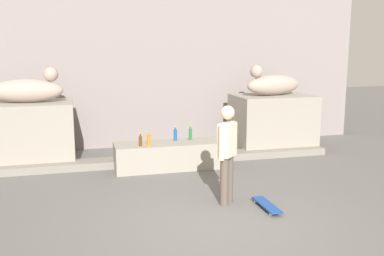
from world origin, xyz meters
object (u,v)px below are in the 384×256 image
object	(u,v)px
skater	(227,150)
bottle_green	(190,134)
statue_reclining_right	(272,84)
bottle_brown	(140,141)
bottle_orange	(149,140)
bottle_blue	(175,135)
statue_reclining_left	(28,90)
skateboard	(267,205)

from	to	relation	value
skater	bottle_green	world-z (taller)	skater
statue_reclining_right	bottle_brown	distance (m)	3.95
bottle_brown	bottle_orange	distance (m)	0.18
bottle_brown	bottle_blue	xyz separation A→B (m)	(0.83, 0.36, 0.02)
statue_reclining_left	bottle_blue	xyz separation A→B (m)	(3.11, -0.97, -0.98)
statue_reclining_right	bottle_orange	size ratio (longest dim) A/B	5.74
bottle_green	bottle_orange	xyz separation A→B (m)	(-1.00, -0.35, -0.01)
skater	bottle_green	distance (m)	2.60
skateboard	bottle_brown	world-z (taller)	bottle_brown
statue_reclining_right	bottle_brown	world-z (taller)	statue_reclining_right
statue_reclining_left	bottle_brown	bearing A→B (deg)	-24.14
bottle_green	bottle_brown	size ratio (longest dim) A/B	1.16
bottle_blue	statue_reclining_left	bearing A→B (deg)	162.62
bottle_brown	bottle_orange	xyz separation A→B (m)	(0.18, 0.01, 0.01)
bottle_green	bottle_blue	distance (m)	0.34
statue_reclining_left	bottle_blue	world-z (taller)	statue_reclining_left
skater	bottle_green	xyz separation A→B (m)	(0.05, 2.59, -0.22)
statue_reclining_left	bottle_brown	size ratio (longest dim) A/B	6.00
statue_reclining_left	bottle_orange	bearing A→B (deg)	-22.18
statue_reclining_right	bottle_blue	world-z (taller)	statue_reclining_right
skateboard	bottle_blue	distance (m)	3.20
statue_reclining_left	skater	bearing A→B (deg)	-40.20
statue_reclining_right	statue_reclining_left	bearing A→B (deg)	-14.02
bottle_green	bottle_blue	world-z (taller)	bottle_green
bottle_green	bottle_orange	world-z (taller)	bottle_green
skater	skateboard	xyz separation A→B (m)	(0.55, -0.43, -0.86)
statue_reclining_right	skateboard	distance (m)	4.71
skateboard	statue_reclining_left	bearing A→B (deg)	-135.20
skater	bottle_blue	world-z (taller)	skater
skateboard	bottle_green	distance (m)	3.13
skateboard	bottle_green	bearing A→B (deg)	-170.48
statue_reclining_right	skater	world-z (taller)	statue_reclining_right
statue_reclining_left	bottle_blue	distance (m)	3.41
skater	bottle_blue	xyz separation A→B (m)	(-0.29, 2.60, -0.22)
bottle_green	bottle_blue	bearing A→B (deg)	179.72
statue_reclining_right	skater	size ratio (longest dim) A/B	1.01
statue_reclining_left	bottle_orange	distance (m)	2.96
statue_reclining_right	bottle_blue	bearing A→B (deg)	5.43
skater	bottle_blue	bearing A→B (deg)	-129.53
statue_reclining_right	bottle_brown	size ratio (longest dim) A/B	6.14
bottle_green	skateboard	bearing A→B (deg)	-80.54
statue_reclining_left	skateboard	world-z (taller)	statue_reclining_left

